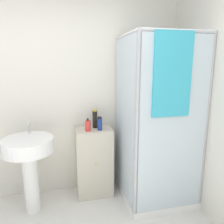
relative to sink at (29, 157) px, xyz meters
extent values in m
cube|color=silver|center=(0.23, 0.41, 0.58)|extent=(6.40, 0.06, 2.50)
cube|color=white|center=(1.49, -0.03, -0.63)|extent=(0.82, 0.82, 0.09)
cylinder|color=#B2B2B7|center=(1.88, 0.36, 0.32)|extent=(0.04, 0.04, 1.99)
cylinder|color=#B2B2B7|center=(1.09, 0.36, 0.32)|extent=(0.04, 0.04, 1.99)
cylinder|color=#B2B2B7|center=(1.88, -0.42, 0.32)|extent=(0.04, 0.04, 1.99)
cylinder|color=#B2B2B7|center=(1.09, -0.42, 0.32)|extent=(0.04, 0.04, 1.99)
cylinder|color=#B2B2B7|center=(1.49, -0.42, 1.30)|extent=(0.79, 0.04, 0.04)
cylinder|color=#B2B2B7|center=(1.49, 0.36, 1.30)|extent=(0.79, 0.04, 0.04)
cylinder|color=#B2B2B7|center=(1.09, -0.03, 1.30)|extent=(0.04, 0.79, 0.04)
cylinder|color=#B2B2B7|center=(1.88, -0.03, 1.30)|extent=(0.04, 0.79, 0.04)
cube|color=silver|center=(1.49, -0.44, 0.35)|extent=(0.75, 0.01, 1.87)
cube|color=silver|center=(1.08, -0.03, 0.35)|extent=(0.01, 0.75, 1.87)
cylinder|color=#B7BABF|center=(1.69, 0.30, 0.16)|extent=(0.02, 0.02, 1.49)
cylinder|color=#B7BABF|center=(1.69, 0.25, 0.93)|extent=(0.07, 0.07, 0.04)
cube|color=#38ADC6|center=(1.43, -0.46, 0.89)|extent=(0.39, 0.03, 0.82)
cube|color=beige|center=(0.75, 0.20, -0.23)|extent=(0.45, 0.34, 0.88)
sphere|color=gold|center=(0.75, 0.02, -0.19)|extent=(0.02, 0.02, 0.02)
cylinder|color=white|center=(0.00, 0.00, -0.31)|extent=(0.16, 0.16, 0.73)
cylinder|color=white|center=(0.00, 0.00, 0.13)|extent=(0.55, 0.55, 0.15)
cylinder|color=#B7BABF|center=(0.00, 0.19, 0.27)|extent=(0.02, 0.02, 0.13)
cube|color=#B7BABF|center=(0.00, 0.16, 0.33)|extent=(0.02, 0.07, 0.02)
cylinder|color=red|center=(0.67, 0.13, 0.27)|extent=(0.07, 0.07, 0.13)
cylinder|color=black|center=(0.67, 0.13, 0.35)|extent=(0.02, 0.02, 0.02)
cube|color=black|center=(0.67, 0.11, 0.36)|extent=(0.02, 0.04, 0.01)
cylinder|color=black|center=(0.78, 0.24, 0.32)|extent=(0.06, 0.06, 0.21)
cylinder|color=gold|center=(0.78, 0.24, 0.43)|extent=(0.05, 0.05, 0.02)
cylinder|color=navy|center=(0.82, 0.13, 0.28)|extent=(0.06, 0.06, 0.14)
cylinder|color=black|center=(0.82, 0.13, 0.36)|extent=(0.05, 0.05, 0.02)
camera|label=1|loc=(0.38, -2.39, 1.00)|focal=35.00mm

